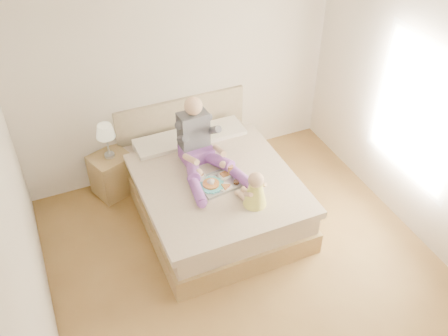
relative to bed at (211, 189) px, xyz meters
name	(u,v)px	position (x,y,z in m)	size (l,w,h in m)	color
room	(264,160)	(0.08, -1.08, 1.19)	(4.02, 4.22, 2.71)	brown
bed	(211,189)	(0.00, 0.00, 0.00)	(1.70, 2.18, 1.00)	olive
nightstand	(112,174)	(-1.00, 0.80, -0.04)	(0.56, 0.53, 0.55)	olive
lamp	(105,133)	(-0.99, 0.79, 0.58)	(0.22, 0.22, 0.45)	#B2B5B9
adult	(200,147)	(-0.06, 0.15, 0.54)	(0.71, 1.02, 0.84)	#733C97
tray	(218,181)	(-0.01, -0.25, 0.32)	(0.51, 0.43, 0.13)	#B2B5B9
baby	(255,191)	(0.21, -0.69, 0.46)	(0.30, 0.37, 0.41)	#D9D644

